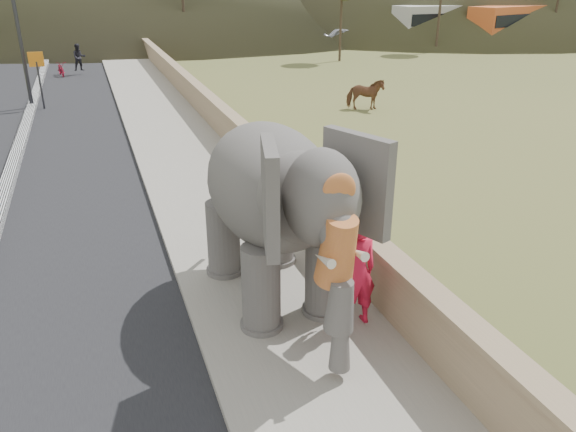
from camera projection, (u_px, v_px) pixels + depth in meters
name	position (u px, v px, depth m)	size (l,w,h in m)	color
ground	(258.00, 277.00, 10.72)	(160.00, 160.00, 0.00)	olive
road	(18.00, 156.00, 17.85)	(7.00, 120.00, 0.03)	black
median	(17.00, 153.00, 17.81)	(0.35, 120.00, 0.22)	black
walkway	(175.00, 140.00, 19.36)	(3.00, 120.00, 0.15)	#9E9687
parapet	(221.00, 123.00, 19.67)	(0.30, 120.00, 1.10)	tan
signboard	(38.00, 70.00, 23.51)	(0.60, 0.08, 2.40)	#2D2D33
cow	(365.00, 94.00, 23.84)	(0.71, 1.56, 1.31)	brown
distant_car	(348.00, 37.00, 45.68)	(1.70, 4.23, 1.44)	#B6B7BD
bus_white	(455.00, 25.00, 46.79)	(2.50, 11.00, 3.10)	beige
bus_orange	(521.00, 25.00, 46.23)	(2.50, 11.00, 3.10)	orange
elephant_and_man	(271.00, 210.00, 9.34)	(2.52, 4.47, 3.14)	#65605B
motorcyclist	(70.00, 63.00, 32.01)	(1.87, 1.64, 1.76)	maroon
trees	(103.00, 0.00, 33.56)	(47.13, 41.90, 9.07)	#473828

